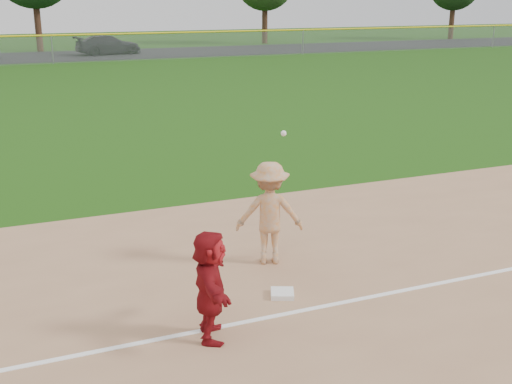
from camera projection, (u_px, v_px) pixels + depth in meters
name	position (u px, v px, depth m)	size (l,w,h in m)	color
ground	(290.00, 290.00, 10.83)	(160.00, 160.00, 0.00)	#1D490E
foul_line	(311.00, 309.00, 10.11)	(60.00, 0.10, 0.01)	white
parking_asphalt	(46.00, 57.00, 51.50)	(120.00, 10.00, 0.01)	black
first_base	(282.00, 294.00, 10.54)	(0.37, 0.37, 0.08)	white
base_runner	(210.00, 285.00, 9.05)	(1.52, 0.48, 1.64)	maroon
car_right	(108.00, 45.00, 53.17)	(2.19, 5.38, 1.56)	black
first_base_play	(270.00, 213.00, 11.64)	(1.40, 1.31, 2.62)	#A4A4A7
outfield_fence	(51.00, 36.00, 45.61)	(110.00, 0.12, 110.00)	#999EA0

